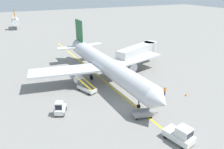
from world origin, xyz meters
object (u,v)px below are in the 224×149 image
(belt_loader_forward_hold, at_px, (86,87))
(safety_cone_nose_left, at_px, (85,80))
(safety_cone_nose_right, at_px, (186,95))
(safety_cone_wingtip_left, at_px, (108,69))
(jet_bridge, at_px, (140,51))
(pushback_tug, at_px, (180,135))
(ground_crew_marshaller, at_px, (138,90))
(baggage_cart_loaded, at_px, (143,114))
(ground_crew_wing_walker, at_px, (165,91))
(baggage_tug_near_wing, at_px, (60,108))
(airliner, at_px, (104,64))

(belt_loader_forward_hold, distance_m, safety_cone_nose_left, 4.70)
(safety_cone_nose_right, relative_size, safety_cone_wingtip_left, 1.00)
(jet_bridge, height_order, pushback_tug, jet_bridge)
(ground_crew_marshaller, xyz_separation_m, safety_cone_nose_left, (-6.45, 9.50, -0.69))
(pushback_tug, relative_size, ground_crew_marshaller, 2.32)
(jet_bridge, xyz_separation_m, safety_cone_nose_right, (-0.94, -16.57, -3.32))
(pushback_tug, xyz_separation_m, safety_cone_nose_right, (9.09, 8.67, -0.77))
(baggage_cart_loaded, distance_m, ground_crew_wing_walker, 8.03)
(baggage_tug_near_wing, xyz_separation_m, safety_cone_nose_right, (20.77, -3.61, -0.71))
(jet_bridge, bearing_deg, baggage_tug_near_wing, -149.16)
(baggage_tug_near_wing, distance_m, baggage_cart_loaded, 12.05)
(pushback_tug, relative_size, ground_crew_wing_walker, 2.32)
(safety_cone_nose_left, bearing_deg, baggage_cart_loaded, -77.57)
(pushback_tug, xyz_separation_m, baggage_cart_loaded, (-1.15, 6.44, -0.53))
(baggage_tug_near_wing, height_order, safety_cone_nose_right, baggage_tug_near_wing)
(baggage_tug_near_wing, distance_m, safety_cone_nose_left, 12.18)
(safety_cone_nose_right, bearing_deg, safety_cone_nose_left, 135.40)
(belt_loader_forward_hold, distance_m, ground_crew_wing_walker, 13.71)
(airliner, relative_size, safety_cone_nose_right, 80.25)
(jet_bridge, height_order, ground_crew_marshaller, jet_bridge)
(baggage_tug_near_wing, height_order, baggage_cart_loaded, baggage_tug_near_wing)
(belt_loader_forward_hold, bearing_deg, safety_cone_wingtip_left, 44.46)
(pushback_tug, relative_size, safety_cone_wingtip_left, 8.98)
(airliner, height_order, pushback_tug, airliner)
(airliner, bearing_deg, ground_crew_marshaller, -71.45)
(jet_bridge, distance_m, ground_crew_wing_walker, 15.68)
(safety_cone_nose_right, height_order, safety_cone_wingtip_left, same)
(pushback_tug, xyz_separation_m, safety_cone_nose_left, (-4.62, 22.19, -0.77))
(baggage_tug_near_wing, height_order, safety_cone_wingtip_left, baggage_tug_near_wing)
(safety_cone_nose_right, bearing_deg, ground_crew_wing_walker, 152.53)
(belt_loader_forward_hold, xyz_separation_m, ground_crew_marshaller, (7.60, -4.98, 0.13))
(jet_bridge, bearing_deg, belt_loader_forward_hold, -154.37)
(safety_cone_nose_left, distance_m, safety_cone_wingtip_left, 7.36)
(baggage_cart_loaded, height_order, ground_crew_marshaller, ground_crew_marshaller)
(pushback_tug, bearing_deg, safety_cone_wingtip_left, 85.39)
(baggage_cart_loaded, bearing_deg, pushback_tug, -79.91)
(belt_loader_forward_hold, bearing_deg, baggage_cart_loaded, -67.65)
(baggage_tug_near_wing, relative_size, baggage_cart_loaded, 0.71)
(baggage_cart_loaded, bearing_deg, safety_cone_nose_left, 102.43)
(baggage_cart_loaded, bearing_deg, baggage_tug_near_wing, 150.95)
(baggage_tug_near_wing, relative_size, ground_crew_wing_walker, 1.60)
(pushback_tug, height_order, safety_cone_wingtip_left, pushback_tug)
(airliner, height_order, safety_cone_nose_right, airliner)
(ground_crew_wing_walker, bearing_deg, belt_loader_forward_hold, 147.81)
(baggage_cart_loaded, xyz_separation_m, ground_crew_marshaller, (2.98, 6.25, 0.44))
(belt_loader_forward_hold, xyz_separation_m, safety_cone_nose_right, (14.86, -8.99, -0.56))
(airliner, distance_m, baggage_cart_loaded, 14.72)
(baggage_cart_loaded, height_order, safety_cone_wingtip_left, baggage_cart_loaded)
(baggage_tug_near_wing, bearing_deg, jet_bridge, 30.84)
(jet_bridge, bearing_deg, baggage_cart_loaded, -120.72)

